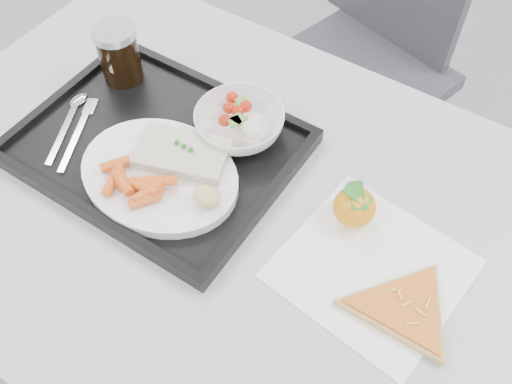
{
  "coord_description": "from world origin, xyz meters",
  "views": [
    {
      "loc": [
        0.31,
        -0.12,
        1.5
      ],
      "look_at": [
        0.02,
        0.32,
        0.77
      ],
      "focal_mm": 40.0,
      "sensor_mm": 36.0,
      "label": 1
    }
  ],
  "objects_px": {
    "table": "(238,227)",
    "salad_bowl": "(240,124)",
    "cola_glass": "(119,53)",
    "pizza_slice": "(404,309)",
    "tray": "(157,147)",
    "dinner_plate": "(160,175)",
    "chair": "(371,35)",
    "tangerine": "(355,207)"
  },
  "relations": [
    {
      "from": "table",
      "to": "tray",
      "type": "xyz_separation_m",
      "value": [
        -0.18,
        0.02,
        0.08
      ]
    },
    {
      "from": "cola_glass",
      "to": "pizza_slice",
      "type": "xyz_separation_m",
      "value": [
        0.63,
        -0.14,
        -0.06
      ]
    },
    {
      "from": "tangerine",
      "to": "pizza_slice",
      "type": "height_order",
      "value": "tangerine"
    },
    {
      "from": "salad_bowl",
      "to": "tangerine",
      "type": "height_order",
      "value": "tangerine"
    },
    {
      "from": "dinner_plate",
      "to": "salad_bowl",
      "type": "relative_size",
      "value": 1.78
    },
    {
      "from": "tray",
      "to": "tangerine",
      "type": "height_order",
      "value": "tangerine"
    },
    {
      "from": "dinner_plate",
      "to": "tray",
      "type": "bearing_deg",
      "value": 133.75
    },
    {
      "from": "chair",
      "to": "tray",
      "type": "bearing_deg",
      "value": -95.79
    },
    {
      "from": "table",
      "to": "salad_bowl",
      "type": "distance_m",
      "value": 0.17
    },
    {
      "from": "table",
      "to": "pizza_slice",
      "type": "height_order",
      "value": "pizza_slice"
    },
    {
      "from": "table",
      "to": "dinner_plate",
      "type": "distance_m",
      "value": 0.16
    },
    {
      "from": "salad_bowl",
      "to": "tray",
      "type": "bearing_deg",
      "value": -136.0
    },
    {
      "from": "dinner_plate",
      "to": "cola_glass",
      "type": "distance_m",
      "value": 0.26
    },
    {
      "from": "salad_bowl",
      "to": "pizza_slice",
      "type": "relative_size",
      "value": 0.57
    },
    {
      "from": "table",
      "to": "pizza_slice",
      "type": "bearing_deg",
      "value": -5.04
    },
    {
      "from": "chair",
      "to": "salad_bowl",
      "type": "height_order",
      "value": "chair"
    },
    {
      "from": "tray",
      "to": "cola_glass",
      "type": "height_order",
      "value": "cola_glass"
    },
    {
      "from": "table",
      "to": "tangerine",
      "type": "relative_size",
      "value": 15.68
    },
    {
      "from": "table",
      "to": "tangerine",
      "type": "xyz_separation_m",
      "value": [
        0.17,
        0.07,
        0.1
      ]
    },
    {
      "from": "table",
      "to": "chair",
      "type": "height_order",
      "value": "chair"
    },
    {
      "from": "tangerine",
      "to": "table",
      "type": "bearing_deg",
      "value": -156.38
    },
    {
      "from": "tray",
      "to": "table",
      "type": "bearing_deg",
      "value": -5.79
    },
    {
      "from": "table",
      "to": "cola_glass",
      "type": "bearing_deg",
      "value": 160.76
    },
    {
      "from": "table",
      "to": "salad_bowl",
      "type": "height_order",
      "value": "salad_bowl"
    },
    {
      "from": "chair",
      "to": "pizza_slice",
      "type": "bearing_deg",
      "value": -62.98
    },
    {
      "from": "salad_bowl",
      "to": "tangerine",
      "type": "relative_size",
      "value": 1.99
    },
    {
      "from": "chair",
      "to": "pizza_slice",
      "type": "height_order",
      "value": "chair"
    },
    {
      "from": "salad_bowl",
      "to": "cola_glass",
      "type": "bearing_deg",
      "value": -179.9
    },
    {
      "from": "chair",
      "to": "salad_bowl",
      "type": "relative_size",
      "value": 6.11
    },
    {
      "from": "cola_glass",
      "to": "tangerine",
      "type": "relative_size",
      "value": 1.41
    },
    {
      "from": "chair",
      "to": "cola_glass",
      "type": "distance_m",
      "value": 0.74
    },
    {
      "from": "dinner_plate",
      "to": "salad_bowl",
      "type": "bearing_deg",
      "value": 71.0
    },
    {
      "from": "dinner_plate",
      "to": "tangerine",
      "type": "height_order",
      "value": "tangerine"
    },
    {
      "from": "salad_bowl",
      "to": "tangerine",
      "type": "bearing_deg",
      "value": -10.41
    },
    {
      "from": "tray",
      "to": "tangerine",
      "type": "distance_m",
      "value": 0.35
    },
    {
      "from": "tray",
      "to": "pizza_slice",
      "type": "bearing_deg",
      "value": -5.32
    },
    {
      "from": "tray",
      "to": "pizza_slice",
      "type": "relative_size",
      "value": 1.7
    },
    {
      "from": "table",
      "to": "tray",
      "type": "bearing_deg",
      "value": 174.21
    },
    {
      "from": "dinner_plate",
      "to": "chair",
      "type": "bearing_deg",
      "value": 88.22
    },
    {
      "from": "dinner_plate",
      "to": "salad_bowl",
      "type": "xyz_separation_m",
      "value": [
        0.05,
        0.15,
        0.01
      ]
    },
    {
      "from": "cola_glass",
      "to": "pizza_slice",
      "type": "relative_size",
      "value": 0.41
    },
    {
      "from": "tray",
      "to": "dinner_plate",
      "type": "bearing_deg",
      "value": -46.25
    }
  ]
}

